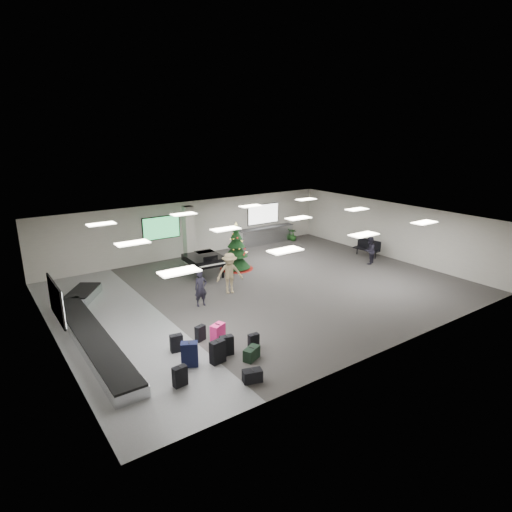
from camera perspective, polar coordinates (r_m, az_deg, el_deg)
ground at (r=19.99m, az=1.03°, el=-4.44°), size 18.00×18.00×0.00m
room_envelope at (r=19.60m, az=-0.99°, el=2.29°), size 18.02×14.02×3.21m
baggage_carousel at (r=16.83m, az=-21.22°, el=-9.05°), size 2.28×9.71×0.43m
service_counter at (r=27.78m, az=1.33°, el=2.79°), size 4.05×0.65×1.08m
suitcase_0 at (r=13.97m, az=-5.15°, el=-12.61°), size 0.52×0.34×0.78m
suitcase_1 at (r=14.40m, az=-3.93°, el=-11.81°), size 0.47×0.30×0.70m
pink_suitcase at (r=14.90m, az=-5.10°, el=-10.49°), size 0.60×0.48×0.84m
suitcase_3 at (r=15.40m, az=-7.44°, el=-10.17°), size 0.42×0.31×0.58m
navy_suitcase at (r=13.88m, az=-8.84°, el=-12.82°), size 0.61×0.52×0.83m
suitcase_5 at (r=13.03m, az=-10.11°, el=-15.51°), size 0.43×0.26×0.64m
green_duffel at (r=14.17m, az=-0.59°, el=-12.87°), size 0.69×0.54×0.43m
suitcase_7 at (r=14.77m, az=-0.33°, el=-11.29°), size 0.38×0.22×0.55m
suitcase_8 at (r=14.81m, az=-10.56°, el=-11.35°), size 0.45×0.30×0.63m
black_duffel at (r=13.09m, az=-0.49°, el=-15.68°), size 0.64×0.47×0.39m
christmas_tree at (r=22.64m, az=-2.64°, el=0.41°), size 1.78×1.78×2.54m
grand_piano at (r=21.61m, az=-6.85°, el=-0.46°), size 1.80×2.25×1.23m
bench at (r=25.78m, az=14.67°, el=1.18°), size 0.72×1.61×0.99m
traveler_a at (r=18.07m, az=-7.38°, el=-4.31°), size 0.59×0.41×1.53m
traveler_b at (r=19.29m, az=-3.53°, el=-2.30°), size 1.37×1.03×1.88m
traveler_bench at (r=24.29m, az=14.91°, el=0.71°), size 0.91×0.83×1.52m
potted_plant_left at (r=25.67m, az=-2.85°, el=1.20°), size 0.51×0.47×0.74m
potted_plant_right at (r=28.60m, az=4.98°, el=2.82°), size 0.62×0.62×0.78m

